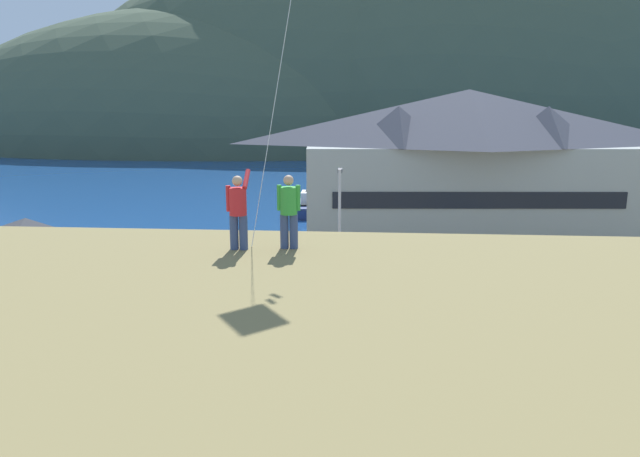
{
  "coord_description": "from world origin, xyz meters",
  "views": [
    {
      "loc": [
        2.52,
        -21.75,
        10.59
      ],
      "look_at": [
        0.15,
        9.0,
        3.92
      ],
      "focal_mm": 33.73,
      "sensor_mm": 36.0,
      "label": 1
    }
  ],
  "objects_px": {
    "storage_shed_near_lot": "(31,270)",
    "person_companion": "(289,209)",
    "parked_car_back_row_right": "(298,300)",
    "moored_boat_outer_mooring": "(386,211)",
    "wharf_dock": "(348,211)",
    "storage_shed_waterside": "(367,202)",
    "parked_car_mid_row_center": "(314,337)",
    "harbor_lodge": "(466,165)",
    "parked_car_front_row_silver": "(592,306)",
    "parked_car_mid_row_near": "(112,341)",
    "moored_boat_wharfside": "(311,206)",
    "parking_light_pole": "(340,221)",
    "moored_boat_inner_slip": "(314,205)",
    "person_kite_flyer": "(238,209)"
  },
  "relations": [
    {
      "from": "storage_shed_waterside",
      "to": "parked_car_front_row_silver",
      "type": "distance_m",
      "value": 21.74
    },
    {
      "from": "person_kite_flyer",
      "to": "storage_shed_near_lot",
      "type": "bearing_deg",
      "value": 135.43
    },
    {
      "from": "harbor_lodge",
      "to": "parked_car_mid_row_center",
      "type": "relative_size",
      "value": 5.68
    },
    {
      "from": "parked_car_mid_row_near",
      "to": "parked_car_mid_row_center",
      "type": "distance_m",
      "value": 8.14
    },
    {
      "from": "moored_boat_outer_mooring",
      "to": "parked_car_front_row_silver",
      "type": "xyz_separation_m",
      "value": [
        8.83,
        -25.76,
        0.34
      ]
    },
    {
      "from": "moored_boat_outer_mooring",
      "to": "parked_car_mid_row_near",
      "type": "distance_m",
      "value": 33.76
    },
    {
      "from": "person_kite_flyer",
      "to": "parked_car_mid_row_center",
      "type": "bearing_deg",
      "value": 84.18
    },
    {
      "from": "person_kite_flyer",
      "to": "person_companion",
      "type": "distance_m",
      "value": 1.18
    },
    {
      "from": "parked_car_front_row_silver",
      "to": "person_companion",
      "type": "xyz_separation_m",
      "value": [
        -12.51,
        -14.01,
        6.99
      ]
    },
    {
      "from": "storage_shed_waterside",
      "to": "moored_boat_outer_mooring",
      "type": "relative_size",
      "value": 0.86
    },
    {
      "from": "harbor_lodge",
      "to": "parked_car_mid_row_near",
      "type": "height_order",
      "value": "harbor_lodge"
    },
    {
      "from": "moored_boat_inner_slip",
      "to": "harbor_lodge",
      "type": "bearing_deg",
      "value": -45.97
    },
    {
      "from": "parking_light_pole",
      "to": "harbor_lodge",
      "type": "bearing_deg",
      "value": 53.11
    },
    {
      "from": "moored_boat_wharfside",
      "to": "parking_light_pole",
      "type": "bearing_deg",
      "value": -80.82
    },
    {
      "from": "parked_car_mid_row_center",
      "to": "parking_light_pole",
      "type": "xyz_separation_m",
      "value": [
        0.58,
        9.37,
        2.95
      ]
    },
    {
      "from": "parked_car_front_row_silver",
      "to": "person_companion",
      "type": "relative_size",
      "value": 2.48
    },
    {
      "from": "moored_boat_outer_mooring",
      "to": "parked_car_front_row_silver",
      "type": "relative_size",
      "value": 1.75
    },
    {
      "from": "moored_boat_inner_slip",
      "to": "wharf_dock",
      "type": "bearing_deg",
      "value": -19.07
    },
    {
      "from": "storage_shed_near_lot",
      "to": "parked_car_back_row_right",
      "type": "relative_size",
      "value": 1.82
    },
    {
      "from": "harbor_lodge",
      "to": "parked_car_front_row_silver",
      "type": "distance_m",
      "value": 17.06
    },
    {
      "from": "storage_shed_near_lot",
      "to": "wharf_dock",
      "type": "height_order",
      "value": "storage_shed_near_lot"
    },
    {
      "from": "wharf_dock",
      "to": "storage_shed_waterside",
      "type": "bearing_deg",
      "value": -78.33
    },
    {
      "from": "wharf_dock",
      "to": "person_companion",
      "type": "relative_size",
      "value": 6.93
    },
    {
      "from": "parked_car_back_row_right",
      "to": "parking_light_pole",
      "type": "height_order",
      "value": "parking_light_pole"
    },
    {
      "from": "storage_shed_waterside",
      "to": "person_kite_flyer",
      "type": "bearing_deg",
      "value": -95.26
    },
    {
      "from": "moored_boat_outer_mooring",
      "to": "parked_car_mid_row_center",
      "type": "distance_m",
      "value": 30.81
    },
    {
      "from": "storage_shed_near_lot",
      "to": "parked_car_mid_row_center",
      "type": "relative_size",
      "value": 1.8
    },
    {
      "from": "storage_shed_waterside",
      "to": "moored_boat_inner_slip",
      "type": "xyz_separation_m",
      "value": [
        -5.03,
        9.53,
        -1.9
      ]
    },
    {
      "from": "parked_car_front_row_silver",
      "to": "parked_car_back_row_right",
      "type": "bearing_deg",
      "value": -178.73
    },
    {
      "from": "storage_shed_near_lot",
      "to": "person_companion",
      "type": "distance_m",
      "value": 19.34
    },
    {
      "from": "storage_shed_near_lot",
      "to": "parked_car_mid_row_near",
      "type": "relative_size",
      "value": 1.83
    },
    {
      "from": "storage_shed_near_lot",
      "to": "parked_car_back_row_right",
      "type": "bearing_deg",
      "value": 6.2
    },
    {
      "from": "moored_boat_inner_slip",
      "to": "parking_light_pole",
      "type": "height_order",
      "value": "parking_light_pole"
    },
    {
      "from": "moored_boat_outer_mooring",
      "to": "parking_light_pole",
      "type": "bearing_deg",
      "value": -98.84
    },
    {
      "from": "parked_car_mid_row_center",
      "to": "moored_boat_wharfside",
      "type": "bearing_deg",
      "value": 95.56
    },
    {
      "from": "storage_shed_near_lot",
      "to": "parked_car_mid_row_near",
      "type": "height_order",
      "value": "storage_shed_near_lot"
    },
    {
      "from": "storage_shed_near_lot",
      "to": "moored_boat_outer_mooring",
      "type": "bearing_deg",
      "value": 57.36
    },
    {
      "from": "person_kite_flyer",
      "to": "parked_car_back_row_right",
      "type": "bearing_deg",
      "value": 90.9
    },
    {
      "from": "storage_shed_waterside",
      "to": "person_kite_flyer",
      "type": "relative_size",
      "value": 3.49
    },
    {
      "from": "parked_car_back_row_right",
      "to": "moored_boat_outer_mooring",
      "type": "bearing_deg",
      "value": 79.03
    },
    {
      "from": "moored_boat_outer_mooring",
      "to": "parked_car_back_row_right",
      "type": "xyz_separation_m",
      "value": [
        -5.05,
        -26.07,
        0.34
      ]
    },
    {
      "from": "parked_car_back_row_right",
      "to": "person_kite_flyer",
      "type": "distance_m",
      "value": 15.57
    },
    {
      "from": "storage_shed_waterside",
      "to": "parked_car_mid_row_center",
      "type": "bearing_deg",
      "value": -95.03
    },
    {
      "from": "storage_shed_near_lot",
      "to": "moored_boat_wharfside",
      "type": "height_order",
      "value": "storage_shed_near_lot"
    },
    {
      "from": "moored_boat_outer_mooring",
      "to": "parking_light_pole",
      "type": "xyz_separation_m",
      "value": [
        -3.3,
        -21.2,
        3.3
      ]
    },
    {
      "from": "parked_car_mid_row_center",
      "to": "parked_car_back_row_right",
      "type": "bearing_deg",
      "value": 104.67
    },
    {
      "from": "storage_shed_near_lot",
      "to": "harbor_lodge",
      "type": "bearing_deg",
      "value": 37.67
    },
    {
      "from": "storage_shed_waterside",
      "to": "moored_boat_outer_mooring",
      "type": "distance_m",
      "value": 7.34
    },
    {
      "from": "moored_boat_inner_slip",
      "to": "parked_car_mid_row_center",
      "type": "bearing_deg",
      "value": -84.94
    },
    {
      "from": "wharf_dock",
      "to": "parking_light_pole",
      "type": "bearing_deg",
      "value": -89.43
    }
  ]
}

